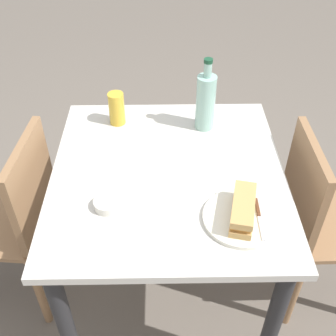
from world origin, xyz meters
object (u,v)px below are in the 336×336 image
at_px(dining_table, 168,197).
at_px(water_bottle, 206,101).
at_px(knife_near, 259,216).
at_px(chair_near, 16,215).
at_px(baguette_sandwich_near, 243,209).
at_px(olive_bowl, 107,204).
at_px(chair_far, 320,217).
at_px(plate_near, 241,218).
at_px(beer_glass, 117,109).

height_order(dining_table, water_bottle, water_bottle).
distance_m(dining_table, knife_near, 0.41).
distance_m(dining_table, chair_near, 0.64).
distance_m(chair_near, baguette_sandwich_near, 0.96).
bearing_deg(olive_bowl, chair_far, 101.70).
xyz_separation_m(chair_near, knife_near, (0.27, 0.92, 0.27)).
xyz_separation_m(chair_near, plate_near, (0.27, 0.87, 0.26)).
bearing_deg(dining_table, baguette_sandwich_near, 44.77).
relative_size(chair_far, olive_bowl, 9.40).
bearing_deg(knife_near, baguette_sandwich_near, -91.47).
bearing_deg(knife_near, beer_glass, -138.27).
bearing_deg(beer_glass, plate_near, 38.44).
distance_m(baguette_sandwich_near, knife_near, 0.06).
xyz_separation_m(beer_glass, olive_bowl, (0.50, 0.00, -0.06)).
relative_size(knife_near, beer_glass, 1.28).
bearing_deg(water_bottle, chair_near, -71.84).
bearing_deg(water_bottle, plate_near, 8.72).
bearing_deg(water_bottle, knife_near, 14.59).
height_order(chair_near, plate_near, chair_near).
distance_m(plate_near, beer_glass, 0.72).
bearing_deg(dining_table, plate_near, 44.77).
distance_m(beer_glass, olive_bowl, 0.50).
height_order(chair_near, beer_glass, beer_glass).
relative_size(chair_far, baguette_sandwich_near, 4.21).
height_order(knife_near, water_bottle, water_bottle).
distance_m(chair_near, olive_bowl, 0.54).
relative_size(chair_near, olive_bowl, 9.40).
height_order(dining_table, beer_glass, beer_glass).
bearing_deg(knife_near, chair_far, 125.61).
relative_size(knife_near, olive_bowl, 1.94).
height_order(chair_near, water_bottle, water_bottle).
bearing_deg(plate_near, chair_far, 121.34).
bearing_deg(baguette_sandwich_near, chair_far, 121.34).
bearing_deg(plate_near, baguette_sandwich_near, 0.00).
bearing_deg(olive_bowl, beer_glass, -179.81).
distance_m(chair_far, knife_near, 0.49).
xyz_separation_m(chair_near, olive_bowl, (0.20, 0.42, 0.27)).
bearing_deg(plate_near, dining_table, -135.23).
bearing_deg(water_bottle, olive_bowl, -38.35).
bearing_deg(olive_bowl, dining_table, 129.98).
relative_size(chair_near, knife_near, 4.84).
relative_size(plate_near, water_bottle, 0.83).
height_order(water_bottle, beer_glass, water_bottle).
bearing_deg(beer_glass, olive_bowl, 0.19).
height_order(chair_near, olive_bowl, chair_near).
relative_size(baguette_sandwich_near, olive_bowl, 2.23).
distance_m(dining_table, plate_near, 0.36).
distance_m(baguette_sandwich_near, olive_bowl, 0.45).
bearing_deg(knife_near, olive_bowl, -97.57).
height_order(plate_near, water_bottle, water_bottle).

